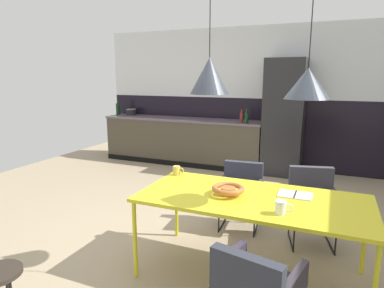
{
  "coord_description": "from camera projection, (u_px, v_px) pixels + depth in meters",
  "views": [
    {
      "loc": [
        1.23,
        -3.16,
        1.75
      ],
      "look_at": [
        -0.48,
        0.85,
        0.86
      ],
      "focal_mm": 31.32,
      "sensor_mm": 36.0,
      "label": 1
    }
  ],
  "objects": [
    {
      "name": "ground_plane",
      "position": [
        202.0,
        238.0,
        3.67
      ],
      "size": [
        8.65,
        8.65,
        0.0
      ],
      "primitive_type": "plane",
      "color": "tan"
    },
    {
      "name": "back_wall_splashback_dark",
      "position": [
        263.0,
        133.0,
        6.46
      ],
      "size": [
        6.65,
        0.12,
        1.33
      ],
      "primitive_type": "cube",
      "color": "black",
      "rests_on": "ground"
    },
    {
      "name": "back_wall_panel_upper",
      "position": [
        266.0,
        62.0,
        6.2
      ],
      "size": [
        6.65,
        0.12,
        1.33
      ],
      "primitive_type": "cube",
      "color": "silver",
      "rests_on": "back_wall_splashback_dark"
    },
    {
      "name": "kitchen_counter",
      "position": [
        182.0,
        141.0,
        6.78
      ],
      "size": [
        3.27,
        0.63,
        0.91
      ],
      "color": "#453E30",
      "rests_on": "ground"
    },
    {
      "name": "refrigerator_column",
      "position": [
        284.0,
        118.0,
        5.91
      ],
      "size": [
        0.67,
        0.6,
        2.04
      ],
      "primitive_type": "cube",
      "color": "#232326",
      "rests_on": "ground"
    },
    {
      "name": "dining_table",
      "position": [
        252.0,
        201.0,
        2.86
      ],
      "size": [
        1.93,
        0.91,
        0.74
      ],
      "color": "yellow",
      "rests_on": "ground"
    },
    {
      "name": "armchair_facing_counter",
      "position": [
        241.0,
        186.0,
        3.91
      ],
      "size": [
        0.52,
        0.51,
        0.75
      ],
      "rotation": [
        0.0,
        0.0,
        3.22
      ],
      "color": "#35323E",
      "rests_on": "ground"
    },
    {
      "name": "armchair_corner_seat",
      "position": [
        255.0,
        282.0,
        2.08
      ],
      "size": [
        0.57,
        0.56,
        0.73
      ],
      "rotation": [
        0.0,
        0.0,
        -0.22
      ],
      "color": "#35323E",
      "rests_on": "ground"
    },
    {
      "name": "armchair_near_window",
      "position": [
        312.0,
        196.0,
        3.52
      ],
      "size": [
        0.58,
        0.57,
        0.79
      ],
      "rotation": [
        0.0,
        0.0,
        3.39
      ],
      "color": "#35323E",
      "rests_on": "ground"
    },
    {
      "name": "fruit_bowl",
      "position": [
        228.0,
        189.0,
        2.89
      ],
      "size": [
        0.28,
        0.28,
        0.08
      ],
      "color": "#B2662D",
      "rests_on": "dining_table"
    },
    {
      "name": "open_book",
      "position": [
        295.0,
        195.0,
        2.89
      ],
      "size": [
        0.28,
        0.2,
        0.02
      ],
      "color": "white",
      "rests_on": "dining_table"
    },
    {
      "name": "mug_tall_blue",
      "position": [
        177.0,
        171.0,
        3.48
      ],
      "size": [
        0.12,
        0.08,
        0.09
      ],
      "color": "gold",
      "rests_on": "dining_table"
    },
    {
      "name": "mug_white_ceramic",
      "position": [
        281.0,
        208.0,
        2.49
      ],
      "size": [
        0.13,
        0.09,
        0.1
      ],
      "color": "white",
      "rests_on": "dining_table"
    },
    {
      "name": "cooking_pot",
      "position": [
        131.0,
        112.0,
        7.25
      ],
      "size": [
        0.22,
        0.22,
        0.15
      ],
      "color": "black",
      "rests_on": "kitchen_counter"
    },
    {
      "name": "bottle_oil_tall",
      "position": [
        247.0,
        118.0,
        5.97
      ],
      "size": [
        0.07,
        0.07,
        0.27
      ],
      "color": "#0F3319",
      "rests_on": "kitchen_counter"
    },
    {
      "name": "bottle_wine_green",
      "position": [
        242.0,
        117.0,
        6.05
      ],
      "size": [
        0.07,
        0.07,
        0.24
      ],
      "color": "maroon",
      "rests_on": "kitchen_counter"
    },
    {
      "name": "bottle_vinegar_dark",
      "position": [
        118.0,
        109.0,
        7.25
      ],
      "size": [
        0.08,
        0.08,
        0.31
      ],
      "color": "#0F3319",
      "rests_on": "kitchen_counter"
    },
    {
      "name": "pendant_lamp_over_table_near",
      "position": [
        209.0,
        76.0,
        2.76
      ],
      "size": [
        0.32,
        0.32,
        1.0
      ],
      "color": "black"
    },
    {
      "name": "pendant_lamp_over_table_far",
      "position": [
        308.0,
        83.0,
        2.5
      ],
      "size": [
        0.34,
        0.34,
        1.03
      ],
      "color": "black"
    }
  ]
}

